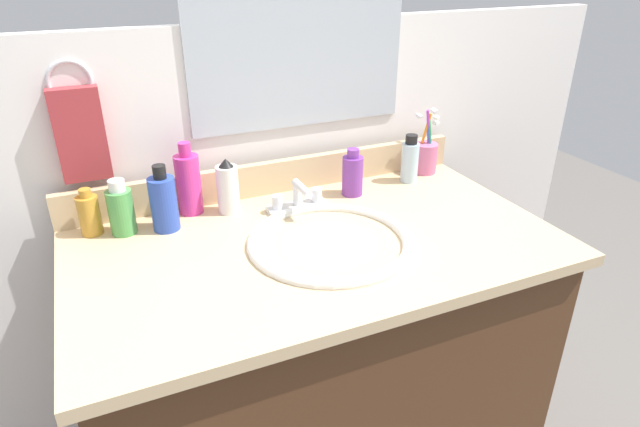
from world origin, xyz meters
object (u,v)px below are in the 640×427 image
(bottle_gel_clear, at_px, (410,160))
(bottle_lotion_white, at_px, (228,188))
(cup_pink, at_px, (425,156))
(hand_towel, at_px, (81,135))
(bottle_soap_pink, at_px, (188,183))
(faucet, at_px, (298,200))
(bottle_cream_purple, at_px, (353,174))
(bottle_toner_green, at_px, (121,210))
(bottle_shampoo_blue, at_px, (164,202))
(bottle_oil_amber, at_px, (89,214))

(bottle_gel_clear, height_order, bottle_lotion_white, bottle_lotion_white)
(bottle_gel_clear, relative_size, cup_pink, 0.71)
(bottle_lotion_white, xyz_separation_m, cup_pink, (0.61, 0.03, -0.02))
(hand_towel, relative_size, bottle_soap_pink, 1.18)
(hand_towel, relative_size, bottle_gel_clear, 1.58)
(hand_towel, xyz_separation_m, bottle_gel_clear, (0.85, -0.11, -0.16))
(faucet, bearing_deg, cup_pink, 11.33)
(faucet, bearing_deg, bottle_cream_purple, 10.43)
(bottle_toner_green, bearing_deg, bottle_shampoo_blue, -12.69)
(bottle_lotion_white, bearing_deg, bottle_soap_pink, 157.46)
(bottle_oil_amber, relative_size, bottle_toner_green, 0.85)
(faucet, height_order, cup_pink, cup_pink)
(bottle_oil_amber, xyz_separation_m, bottle_cream_purple, (0.67, -0.05, 0.01))
(hand_towel, distance_m, bottle_lotion_white, 0.36)
(hand_towel, height_order, bottle_cream_purple, hand_towel)
(bottle_oil_amber, relative_size, bottle_shampoo_blue, 0.70)
(bottle_shampoo_blue, relative_size, bottle_soap_pink, 0.88)
(hand_towel, bearing_deg, bottle_cream_purple, -10.65)
(faucet, relative_size, cup_pink, 0.82)
(bottle_lotion_white, distance_m, bottle_cream_purple, 0.34)
(cup_pink, bearing_deg, bottle_gel_clear, -153.49)
(faucet, bearing_deg, bottle_toner_green, 172.92)
(bottle_toner_green, distance_m, cup_pink, 0.87)
(bottle_soap_pink, relative_size, cup_pink, 0.95)
(hand_towel, height_order, bottle_gel_clear, hand_towel)
(bottle_soap_pink, xyz_separation_m, bottle_toner_green, (-0.17, -0.05, -0.02))
(faucet, height_order, bottle_shampoo_blue, bottle_shampoo_blue)
(hand_towel, distance_m, bottle_shampoo_blue, 0.25)
(bottle_shampoo_blue, bearing_deg, bottle_toner_green, 167.31)
(bottle_toner_green, bearing_deg, cup_pink, 2.43)
(bottle_shampoo_blue, bearing_deg, bottle_gel_clear, 1.46)
(bottle_oil_amber, distance_m, cup_pink, 0.94)
(hand_towel, relative_size, cup_pink, 1.12)
(bottle_oil_amber, height_order, bottle_toner_green, bottle_toner_green)
(cup_pink, bearing_deg, bottle_soap_pink, 179.12)
(bottle_cream_purple, relative_size, cup_pink, 0.67)
(bottle_oil_amber, relative_size, bottle_soap_pink, 0.62)
(bottle_toner_green, height_order, bottle_cream_purple, bottle_toner_green)
(faucet, bearing_deg, bottle_shampoo_blue, 174.59)
(faucet, distance_m, bottle_soap_pink, 0.28)
(hand_towel, xyz_separation_m, cup_pink, (0.93, -0.06, -0.17))
(bottle_toner_green, height_order, cup_pink, cup_pink)
(bottle_shampoo_blue, distance_m, cup_pink, 0.78)
(bottle_shampoo_blue, xyz_separation_m, bottle_toner_green, (-0.10, 0.02, -0.01))
(bottle_gel_clear, height_order, bottle_soap_pink, bottle_soap_pink)
(hand_towel, bearing_deg, bottle_shampoo_blue, -39.31)
(cup_pink, bearing_deg, bottle_oil_amber, -179.35)
(faucet, bearing_deg, bottle_lotion_white, 159.03)
(bottle_cream_purple, bearing_deg, bottle_shampoo_blue, -179.93)
(bottle_toner_green, relative_size, bottle_cream_purple, 1.03)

